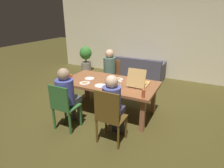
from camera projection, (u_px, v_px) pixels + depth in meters
The scene contains 19 objects.
ground_plane at pixel (110, 112), 4.27m from camera, with size 20.00×20.00×0.00m, color #48401B.
back_wall at pixel (150, 36), 6.29m from camera, with size 7.11×0.12×2.72m, color beige.
dining_table at pixel (110, 86), 4.04m from camera, with size 2.00×1.03×0.72m.
chair_0 at pixel (109, 115), 3.05m from camera, with size 0.46×0.38×0.99m.
person_0 at pixel (113, 103), 3.13m from camera, with size 0.30×0.48×1.21m.
chair_1 at pixel (111, 75), 5.11m from camera, with size 0.45×0.42×0.93m.
person_1 at pixel (109, 69), 4.91m from camera, with size 0.32×0.53×1.23m.
chair_2 at pixel (64, 106), 3.48m from camera, with size 0.44×0.39×0.92m.
person_2 at pixel (67, 93), 3.50m from camera, with size 0.33×0.51×1.20m.
pizza_box_0 at pixel (139, 82), 3.85m from camera, with size 0.37×0.48×0.38m.
plate_0 at pixel (85, 83), 3.94m from camera, with size 0.22×0.22×0.03m.
plate_1 at pixel (100, 86), 3.80m from camera, with size 0.23×0.23×0.01m.
plate_2 at pixel (90, 78), 4.21m from camera, with size 0.21×0.21×0.01m.
plate_3 at pixel (118, 79), 4.16m from camera, with size 0.22×0.22×0.03m.
drinking_glass_0 at pixel (71, 77), 4.15m from camera, with size 0.06×0.06×0.12m, color #B5502F.
drinking_glass_1 at pixel (121, 84), 3.69m from camera, with size 0.07×0.07×0.13m, color silver.
drinking_glass_2 at pixel (143, 94), 3.26m from camera, with size 0.06×0.06×0.15m, color #BC532D.
couch at pixel (136, 71), 6.28m from camera, with size 1.77×0.89×0.78m.
potted_plant at pixel (86, 58), 7.04m from camera, with size 0.44×0.44×0.94m.
Camera 1 is at (1.71, -3.35, 2.13)m, focal length 30.10 mm.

